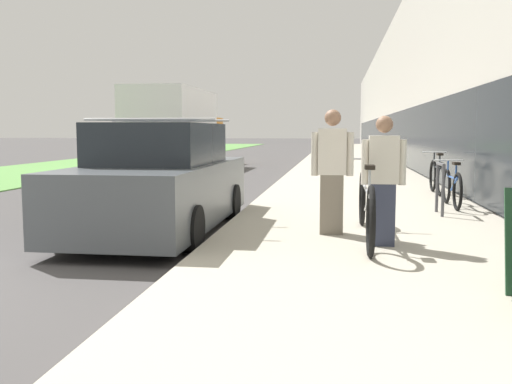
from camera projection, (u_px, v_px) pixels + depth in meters
The scene contains 11 objects.
sidewalk_slab at pixel (348, 163), 25.23m from camera, with size 4.17×70.00×0.15m.
storefront_facade at pixel (476, 95), 31.74m from camera, with size 10.01×70.00×7.00m.
lawn_strip at pixel (130, 159), 30.80m from camera, with size 5.67×70.00×0.03m.
tandem_bicycle at pixel (366, 206), 7.17m from camera, with size 0.52×2.93×0.99m.
person_rider at pixel (383, 181), 6.74m from camera, with size 0.52×0.20×1.54m.
person_bystander at pixel (332, 172), 7.49m from camera, with size 0.56×0.22×1.64m.
bike_rack_hoop at pixel (440, 183), 9.28m from camera, with size 0.05×0.60×0.84m.
cruiser_bike_nearest at pixel (452, 187), 10.21m from camera, with size 0.52×1.66×0.83m.
cruiser_bike_middle at pixel (437, 176), 12.31m from camera, with size 0.52×1.67×0.90m.
parked_sedan_curbside at pixel (161, 183), 8.48m from camera, with size 1.88×4.56×1.69m.
moving_truck at pixel (176, 129), 23.05m from camera, with size 2.47×7.53×3.12m.
Camera 1 is at (4.73, -4.55, 1.51)m, focal length 40.00 mm.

